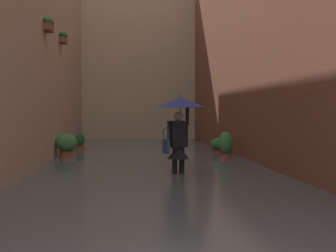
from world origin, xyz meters
name	(u,v)px	position (x,y,z in m)	size (l,w,h in m)	color
ground_plane	(151,170)	(0.00, -11.36, 0.00)	(60.00, 60.00, 0.00)	slate
flood_water	(151,166)	(0.00, -11.36, 0.10)	(6.42, 28.72, 0.20)	#515B60
building_facade_far	(138,60)	(0.00, -23.62, 4.21)	(9.22, 1.80, 8.41)	beige
person_wading	(180,119)	(-0.53, -8.95, 1.43)	(1.12, 1.12, 1.98)	#2D2319
potted_plant_far_right	(66,146)	(2.49, -13.31, 0.54)	(0.68, 0.68, 0.91)	#9E563D
potted_plant_near_left	(219,147)	(-2.45, -14.29, 0.39)	(0.57, 0.57, 0.69)	brown
potted_plant_mid_left	(226,147)	(-2.30, -12.49, 0.52)	(0.44, 0.44, 0.98)	#9E563D
potted_plant_near_right	(80,143)	(2.33, -16.27, 0.42)	(0.35, 0.35, 0.80)	#9E563D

